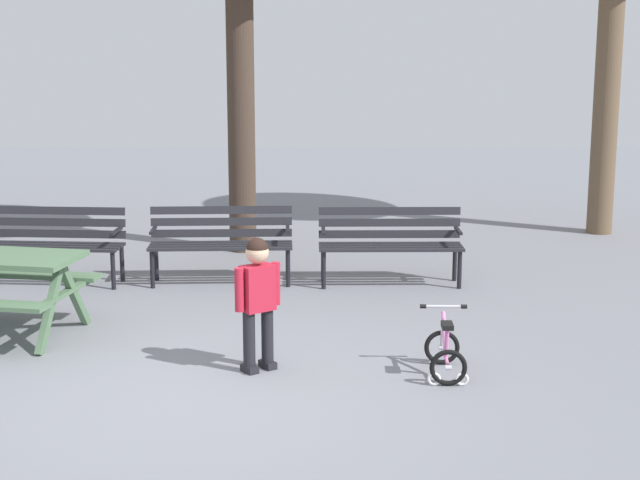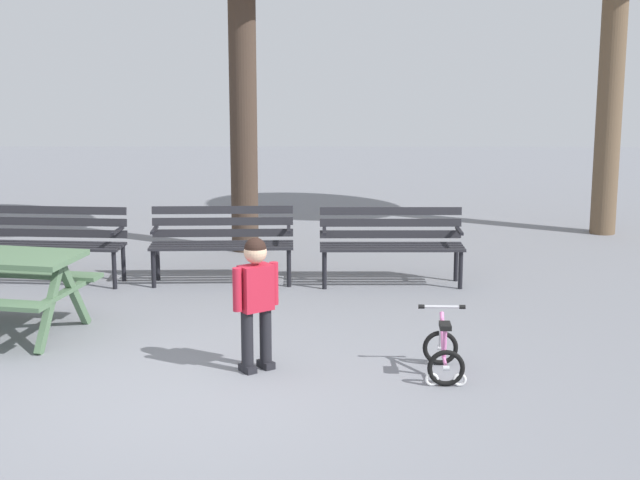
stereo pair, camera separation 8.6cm
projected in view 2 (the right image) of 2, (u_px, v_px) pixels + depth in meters
The scene contains 6 objects.
ground at pixel (188, 395), 7.56m from camera, with size 36.00×36.00×0.00m, color slate.
park_bench_far_left at pixel (55, 238), 10.99m from camera, with size 1.63×0.58×0.85m.
park_bench_left at pixel (222, 238), 11.00m from camera, with size 1.62×0.52×0.85m.
park_bench_right at pixel (391, 239), 10.93m from camera, with size 1.61×0.48×0.85m.
child_standing at pixel (256, 292), 8.00m from camera, with size 0.36×0.29×1.13m.
kids_bicycle at pixel (443, 352), 7.96m from camera, with size 0.39×0.57×0.54m.
Camera 2 is at (1.09, -7.15, 2.69)m, focal length 54.81 mm.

